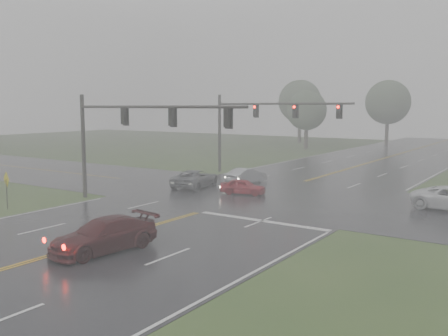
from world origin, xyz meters
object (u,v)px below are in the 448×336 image
Objects in this scene: sedan_red at (243,194)px; signal_gantry_far at (257,118)px; sedan_silver at (247,184)px; signal_gantry_near at (126,127)px; sedan_maroon at (104,251)px; car_grey at (195,187)px.

sedan_red is 12.38m from signal_gantry_far.
sedan_silver is 0.29× the size of signal_gantry_far.
signal_gantry_near is 1.00× the size of signal_gantry_far.
sedan_silver is 7.91m from signal_gantry_far.
sedan_maroon is at bearing 173.96° from sedan_red.
sedan_silver is at bearing 112.53° from sedan_maroon.
sedan_red is at bearing -64.93° from signal_gantry_far.
sedan_maroon is 27.95m from signal_gantry_far.
sedan_maroon is 1.01× the size of car_grey.
signal_gantry_far is (-7.30, 26.41, 5.51)m from sedan_maroon.
sedan_maroon is 1.52× the size of sedan_red.
sedan_maroon is at bearing -50.54° from signal_gantry_near.
signal_gantry_far is (-2.08, 5.27, 5.51)m from sedan_silver.
signal_gantry_far reaches higher than signal_gantry_near.
signal_gantry_near is 17.54m from signal_gantry_far.
sedan_red is 10.32m from signal_gantry_near.
signal_gantry_far is (-0.00, 17.54, 0.20)m from signal_gantry_near.
car_grey reaches higher than sedan_silver.
signal_gantry_far is (0.39, 9.37, 5.51)m from car_grey.
signal_gantry_far is at bearing 90.01° from signal_gantry_near.
signal_gantry_near is at bearing 81.81° from car_grey.
sedan_maroon is 21.77m from sedan_silver.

